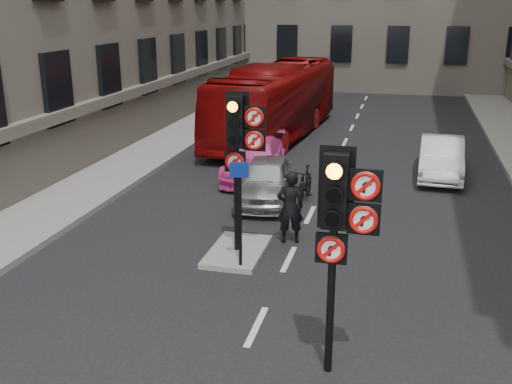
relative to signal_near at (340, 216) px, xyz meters
The scene contains 11 objects.
pavement_left 14.24m from the signal_near, 128.28° to the left, with size 3.00×50.00×0.16m, color gray.
centre_island 5.44m from the signal_near, 123.83° to the left, with size 1.20×2.00×0.12m, color gray.
signal_near is the anchor object (origin of this frame).
signal_far 4.77m from the signal_near, 123.02° to the left, with size 0.91×0.40×3.58m.
car_silver 8.67m from the signal_near, 110.28° to the left, with size 1.48×3.67×1.25m, color #9C9FA3.
car_white 12.07m from the signal_near, 80.00° to the left, with size 1.35×3.87×1.28m, color silver.
car_pink 11.09m from the signal_near, 110.56° to the left, with size 1.71×4.20×1.22m, color #EB45A1.
bus_red 16.92m from the signal_near, 105.22° to the left, with size 2.57×10.96×3.05m, color maroon.
motorcycle 8.59m from the signal_near, 102.64° to the left, with size 0.47×1.67×1.00m, color black.
motorcyclist 5.54m from the signal_near, 108.39° to the left, with size 0.64×0.42×1.76m, color black.
info_sign 4.10m from the signal_near, 126.82° to the left, with size 0.39×0.16×2.29m.
Camera 1 is at (2.27, -7.11, 5.52)m, focal length 42.00 mm.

